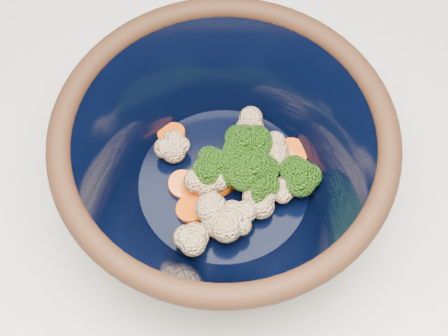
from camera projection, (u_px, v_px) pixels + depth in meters
mixing_bowl at (224, 162)px, 0.59m from camera, size 0.39×0.39×0.14m
vegetable_pile at (240, 174)px, 0.61m from camera, size 0.15×0.15×0.06m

